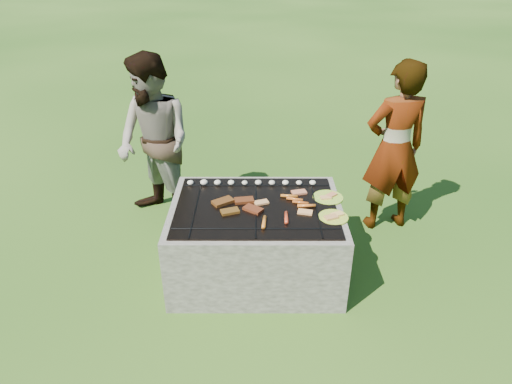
{
  "coord_description": "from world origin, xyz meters",
  "views": [
    {
      "loc": [
        0.0,
        -2.96,
        2.35
      ],
      "look_at": [
        0.0,
        0.05,
        0.7
      ],
      "focal_mm": 32.0,
      "sensor_mm": 36.0,
      "label": 1
    }
  ],
  "objects_px": {
    "fire_pit": "(256,241)",
    "plate_near": "(333,217)",
    "bystander": "(155,143)",
    "plate_far": "(328,198)",
    "cook": "(395,149)"
  },
  "relations": [
    {
      "from": "cook",
      "to": "bystander",
      "type": "distance_m",
      "value": 2.12
    },
    {
      "from": "fire_pit",
      "to": "plate_near",
      "type": "relative_size",
      "value": 5.73
    },
    {
      "from": "fire_pit",
      "to": "bystander",
      "type": "relative_size",
      "value": 0.83
    },
    {
      "from": "plate_far",
      "to": "fire_pit",
      "type": "bearing_deg",
      "value": -167.32
    },
    {
      "from": "plate_near",
      "to": "bystander",
      "type": "xyz_separation_m",
      "value": [
        -1.47,
        0.97,
        0.17
      ]
    },
    {
      "from": "plate_far",
      "to": "cook",
      "type": "bearing_deg",
      "value": 41.56
    },
    {
      "from": "fire_pit",
      "to": "plate_near",
      "type": "distance_m",
      "value": 0.67
    },
    {
      "from": "plate_far",
      "to": "plate_near",
      "type": "relative_size",
      "value": 1.25
    },
    {
      "from": "cook",
      "to": "bystander",
      "type": "relative_size",
      "value": 0.99
    },
    {
      "from": "plate_far",
      "to": "cook",
      "type": "height_order",
      "value": "cook"
    },
    {
      "from": "cook",
      "to": "fire_pit",
      "type": "bearing_deg",
      "value": 18.35
    },
    {
      "from": "plate_near",
      "to": "bystander",
      "type": "relative_size",
      "value": 0.14
    },
    {
      "from": "fire_pit",
      "to": "plate_far",
      "type": "distance_m",
      "value": 0.66
    },
    {
      "from": "plate_far",
      "to": "bystander",
      "type": "xyz_separation_m",
      "value": [
        -1.47,
        0.68,
        0.17
      ]
    },
    {
      "from": "bystander",
      "to": "cook",
      "type": "bearing_deg",
      "value": 40.06
    }
  ]
}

